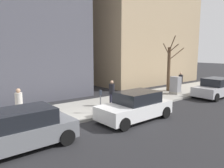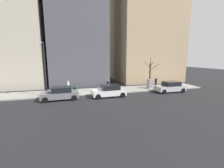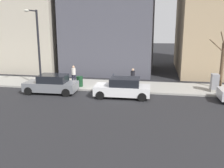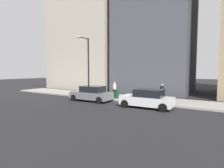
% 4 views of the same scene
% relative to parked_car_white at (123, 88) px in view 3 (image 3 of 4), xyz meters
% --- Properties ---
extents(ground_plane, '(120.00, 120.00, 0.00)m').
position_rel_parked_car_white_xyz_m(ground_plane, '(1.28, 2.31, -0.74)').
color(ground_plane, '#232326').
extents(sidewalk, '(4.00, 36.00, 0.15)m').
position_rel_parked_car_white_xyz_m(sidewalk, '(3.28, 2.31, -0.66)').
color(sidewalk, '#9E9B93').
rests_on(sidewalk, ground).
extents(parked_car_white, '(2.01, 4.24, 1.52)m').
position_rel_parked_car_white_xyz_m(parked_car_white, '(0.00, 0.00, 0.00)').
color(parked_car_white, white).
rests_on(parked_car_white, ground).
extents(parked_car_grey, '(2.03, 4.25, 1.52)m').
position_rel_parked_car_white_xyz_m(parked_car_grey, '(0.17, 5.87, 0.00)').
color(parked_car_grey, slate).
rests_on(parked_car_grey, ground).
extents(parking_meter, '(0.14, 0.10, 1.35)m').
position_rel_parked_car_white_xyz_m(parking_meter, '(1.73, 1.05, 0.24)').
color(parking_meter, slate).
rests_on(parking_meter, sidewalk).
extents(utility_box, '(0.83, 0.61, 1.43)m').
position_rel_parked_car_white_xyz_m(utility_box, '(2.58, -7.13, 0.11)').
color(utility_box, '#A8A399').
rests_on(utility_box, sidewalk).
extents(streetlamp, '(1.97, 0.32, 6.50)m').
position_rel_parked_car_white_xyz_m(streetlamp, '(1.56, 7.61, 3.28)').
color(streetlamp, black).
rests_on(streetlamp, sidewalk).
extents(bare_tree, '(1.16, 2.47, 4.79)m').
position_rel_parked_car_white_xyz_m(bare_tree, '(3.84, -7.85, 1.54)').
color(bare_tree, brown).
rests_on(bare_tree, sidewalk).
extents(trash_bin, '(0.56, 0.56, 0.90)m').
position_rel_parked_car_white_xyz_m(trash_bin, '(2.18, 4.14, -0.14)').
color(trash_bin, '#14381E').
rests_on(trash_bin, sidewalk).
extents(pedestrian_midblock, '(0.36, 0.39, 1.66)m').
position_rel_parked_car_white_xyz_m(pedestrian_midblock, '(2.63, -0.47, 0.35)').
color(pedestrian_midblock, '#1E1E2D').
rests_on(pedestrian_midblock, sidewalk).
extents(pedestrian_far_corner, '(0.36, 0.40, 1.66)m').
position_rel_parked_car_white_xyz_m(pedestrian_far_corner, '(3.22, 5.03, 0.35)').
color(pedestrian_far_corner, '#1E1E2D').
rests_on(pedestrian_far_corner, sidewalk).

